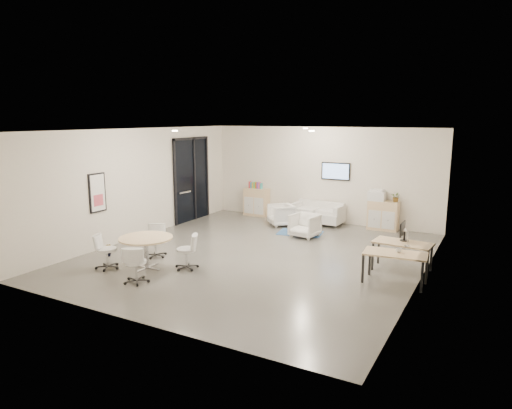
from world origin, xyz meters
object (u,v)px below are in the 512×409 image
Objects in this scene: sideboard_right at (383,216)px; loveseat at (318,214)px; desk_front at (395,256)px; desk_rear at (403,245)px; armchair_left at (281,214)px; sideboard_left at (257,202)px; armchair_right at (305,224)px; round_table at (146,241)px.

sideboard_right reaches higher than loveseat.
desk_rear is at bearing 86.65° from desk_front.
armchair_left is 5.76m from desk_front.
sideboard_right is at bearing 0.04° from sideboard_left.
desk_front is at bearing -38.32° from sideboard_left.
sideboard_left is at bearing -179.96° from sideboard_right.
loveseat is 1.25× the size of desk_rear.
desk_front is at bearing -83.25° from desk_rear.
armchair_right is 4.95m from round_table.
desk_front is at bearing -32.60° from armchair_right.
desk_front is at bearing 18.56° from round_table.
desk_rear is at bearing -32.43° from sideboard_left.
armchair_left reaches higher than armchair_right.
armchair_right is at bearing -132.30° from sideboard_right.
armchair_left is 0.57× the size of desk_front.
sideboard_left is at bearing 152.40° from desk_rear.
round_table is (-1.87, -6.29, 0.34)m from loveseat.
sideboard_left is at bearing 179.35° from loveseat.
desk_rear is at bearing 13.39° from armchair_left.
sideboard_right reaches higher than armchair_right.
loveseat is at bearing 73.45° from round_table.
sideboard_left reaches higher than armchair_right.
armchair_right is at bearing -36.35° from sideboard_left.
desk_front is at bearing 5.62° from armchair_left.
desk_rear is (3.43, -3.57, 0.27)m from loveseat.
armchair_left reaches higher than loveseat.
armchair_right reaches higher than loveseat.
armchair_left is at bearing 148.57° from armchair_right.
loveseat is at bearing -3.83° from sideboard_left.
loveseat is 1.86m from armchair_right.
armchair_right is at bearing 6.47° from armchair_left.
desk_rear is (3.15, -1.73, 0.22)m from armchair_right.
sideboard_left is 1.07× the size of sideboard_right.
round_table is at bearing -108.37° from armchair_right.
sideboard_left is 0.73× the size of desk_rear.
sideboard_right is 0.55× the size of loveseat.
loveseat is at bearing 105.74° from armchair_right.
sideboard_left is at bearing 95.11° from round_table.
loveseat reaches higher than desk_rear.
desk_front is 1.09× the size of round_table.
round_table is (-5.30, -2.72, 0.07)m from desk_rear.
armchair_right is 0.57× the size of desk_rear.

